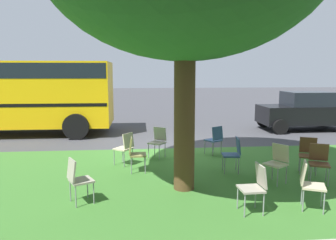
% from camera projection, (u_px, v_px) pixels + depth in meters
% --- Properties ---
extents(ground, '(80.00, 80.00, 0.00)m').
position_uv_depth(ground, '(173.00, 147.00, 10.81)').
color(ground, '#424247').
extents(grass_verge, '(48.00, 6.00, 0.01)m').
position_uv_depth(grass_verge, '(187.00, 178.00, 7.66)').
color(grass_verge, '#3D752D').
rests_on(grass_verge, ground).
extents(chair_0, '(0.55, 0.55, 0.88)m').
position_uv_depth(chair_0, '(308.00, 152.00, 8.00)').
color(chair_0, brown).
rests_on(chair_0, ground).
extents(chair_1, '(0.58, 0.58, 0.88)m').
position_uv_depth(chair_1, '(125.00, 146.00, 8.67)').
color(chair_1, beige).
rests_on(chair_1, ground).
extents(chair_2, '(0.57, 0.57, 0.88)m').
position_uv_depth(chair_2, '(215.00, 138.00, 9.72)').
color(chair_2, '#335184').
rests_on(chair_2, ground).
extents(chair_3, '(0.58, 0.58, 0.88)m').
position_uv_depth(chair_3, '(158.00, 140.00, 9.47)').
color(chair_3, '#ADA393').
rests_on(chair_3, ground).
extents(chair_4, '(0.56, 0.56, 0.88)m').
position_uv_depth(chair_4, '(77.00, 177.00, 6.10)').
color(chair_4, '#ADA393').
rests_on(chair_4, ground).
extents(chair_5, '(0.58, 0.57, 0.88)m').
position_uv_depth(chair_5, '(277.00, 160.00, 7.27)').
color(chair_5, beige).
rests_on(chair_5, ground).
extents(chair_6, '(0.55, 0.55, 0.88)m').
position_uv_depth(chair_6, '(309.00, 182.00, 5.86)').
color(chair_6, beige).
rests_on(chair_6, ground).
extents(chair_7, '(0.54, 0.55, 0.88)m').
position_uv_depth(chair_7, '(319.00, 160.00, 7.29)').
color(chair_7, brown).
rests_on(chair_7, ground).
extents(chair_8, '(0.43, 0.43, 0.88)m').
position_uv_depth(chair_8, '(135.00, 152.00, 8.05)').
color(chair_8, olive).
rests_on(chair_8, ground).
extents(chair_9, '(0.44, 0.44, 0.88)m').
position_uv_depth(chair_9, '(255.00, 184.00, 5.71)').
color(chair_9, '#ADA393').
rests_on(chair_9, ground).
extents(chair_10, '(0.47, 0.47, 0.88)m').
position_uv_depth(chair_10, '(234.00, 152.00, 8.03)').
color(chair_10, '#335184').
rests_on(chair_10, ground).
extents(parked_car, '(3.70, 1.92, 1.65)m').
position_uv_depth(parked_car, '(305.00, 111.00, 13.88)').
color(parked_car, black).
rests_on(parked_car, ground).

